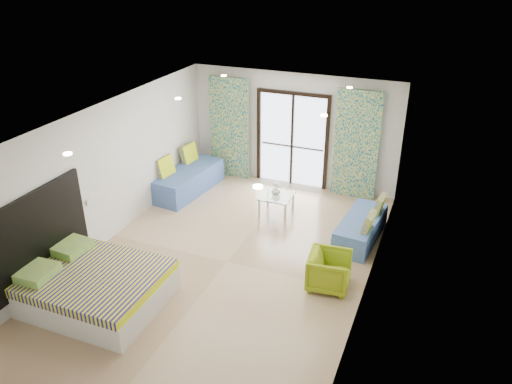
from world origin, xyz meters
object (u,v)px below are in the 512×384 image
at_px(coffee_table, 276,197).
at_px(armchair, 329,269).
at_px(daybed_left, 187,179).
at_px(daybed_right, 361,228).
at_px(bed, 95,287).

bearing_deg(coffee_table, armchair, -51.08).
xyz_separation_m(daybed_left, daybed_right, (4.23, -0.65, -0.05)).
relative_size(daybed_left, coffee_table, 2.69).
height_order(daybed_left, daybed_right, daybed_left).
relative_size(bed, armchair, 2.96).
height_order(bed, coffee_table, coffee_table).
distance_m(bed, daybed_left, 4.25).
xyz_separation_m(coffee_table, armchair, (1.70, -2.11, -0.04)).
distance_m(daybed_right, armchair, 1.75).
bearing_deg(daybed_right, daybed_left, 176.34).
xyz_separation_m(bed, daybed_right, (3.59, 3.56, -0.04)).
relative_size(bed, coffee_table, 2.71).
bearing_deg(coffee_table, bed, -113.24).
relative_size(daybed_left, daybed_right, 1.19).
bearing_deg(daybed_left, coffee_table, -0.51).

